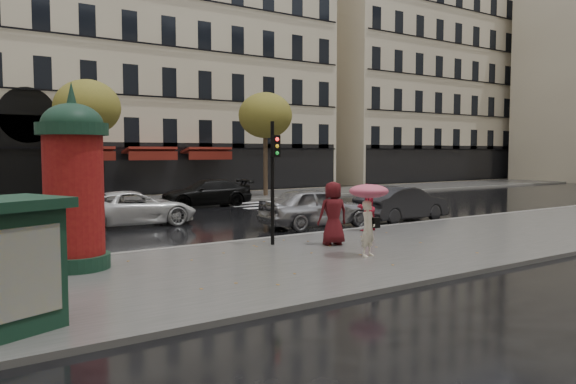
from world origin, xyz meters
TOP-DOWN VIEW (x-y plane):
  - ground at (0.00, 0.00)m, footprint 160.00×160.00m
  - near_sidewalk at (0.00, -0.50)m, footprint 90.00×7.00m
  - far_sidewalk at (0.00, 19.00)m, footprint 90.00×6.00m
  - near_kerb at (0.00, 3.00)m, footprint 90.00×0.25m
  - far_kerb at (0.00, 16.00)m, footprint 90.00×0.25m
  - zebra_crossing at (6.00, 9.60)m, footprint 3.60×11.75m
  - bldg_far_corner at (6.00, 30.00)m, footprint 26.00×14.00m
  - bldg_far_right at (34.00, 30.00)m, footprint 24.00×14.00m
  - tree_far_left at (-2.00, 18.00)m, footprint 3.40×3.40m
  - tree_far_right at (9.00, 18.00)m, footprint 3.40×3.40m
  - woman_umbrella at (-0.13, -1.27)m, footprint 1.03×1.03m
  - woman_red at (3.17, 2.40)m, footprint 0.88×0.73m
  - man_burgundy at (0.31, 0.73)m, footprint 1.04×0.80m
  - morris_column at (-6.87, 1.58)m, footprint 1.63×1.63m
  - traffic_light at (-1.15, 1.73)m, footprint 0.24×0.35m
  - newsstand at (-9.00, -2.64)m, footprint 2.11×1.96m
  - car_silver at (2.88, 4.85)m, footprint 4.64×2.20m
  - car_darkgrey at (6.89, 4.20)m, footprint 4.52×1.86m
  - car_white at (-2.74, 9.29)m, footprint 5.03×2.51m
  - car_black at (3.16, 14.76)m, footprint 5.08×2.51m

SIDE VIEW (x-z plane):
  - ground at x=0.00m, z-range 0.00..0.00m
  - zebra_crossing at x=6.00m, z-range 0.00..0.01m
  - near_sidewalk at x=0.00m, z-range 0.00..0.12m
  - far_sidewalk at x=0.00m, z-range 0.00..0.12m
  - near_kerb at x=0.00m, z-range 0.00..0.14m
  - far_kerb at x=0.00m, z-range 0.00..0.14m
  - car_white at x=-2.74m, z-range 0.00..1.37m
  - car_black at x=3.16m, z-range 0.00..1.42m
  - car_darkgrey at x=6.89m, z-range 0.00..1.46m
  - car_silver at x=2.88m, z-range 0.00..1.53m
  - woman_red at x=3.17m, z-range 0.12..1.77m
  - man_burgundy at x=0.31m, z-range 0.12..2.01m
  - newsstand at x=-9.00m, z-range 0.15..2.20m
  - woman_umbrella at x=-0.13m, z-range 0.44..2.42m
  - morris_column at x=-6.87m, z-range 0.03..4.42m
  - traffic_light at x=-1.15m, z-range 0.51..4.17m
  - tree_far_left at x=-2.00m, z-range 1.85..8.49m
  - tree_far_right at x=9.00m, z-range 1.85..8.49m
  - bldg_far_corner at x=6.00m, z-range -0.14..22.76m
  - bldg_far_right at x=34.00m, z-range -0.14..22.76m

